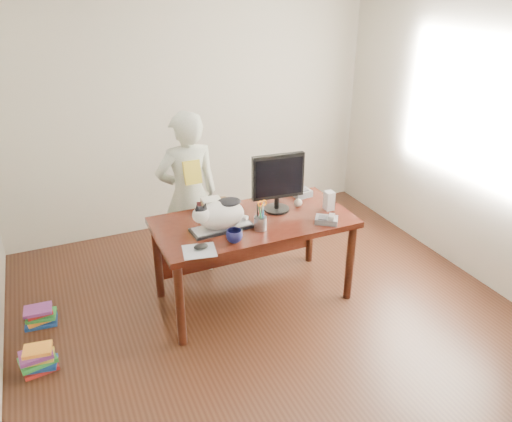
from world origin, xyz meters
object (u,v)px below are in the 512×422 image
object	(u,v)px
baseball	(298,203)
person	(188,196)
pen_cup	(260,221)
book_pile_a	(39,359)
mouse	(201,247)
book_stack	(213,204)
phone	(327,220)
desk	(250,232)
monitor	(278,180)
cat	(220,214)
calculator	(299,191)
speaker	(329,201)
keyboard	(222,228)
coffee_mug	(234,236)

from	to	relation	value
baseball	person	size ratio (longest dim) A/B	0.05
pen_cup	book_pile_a	world-z (taller)	pen_cup
mouse	book_stack	distance (m)	0.69
mouse	phone	world-z (taller)	phone
desk	monitor	xyz separation A→B (m)	(0.25, -0.01, 0.43)
cat	monitor	xyz separation A→B (m)	(0.56, 0.13, 0.14)
desk	book_stack	xyz separation A→B (m)	(-0.23, 0.25, 0.19)
calculator	phone	bearing A→B (deg)	-100.02
baseball	speaker	bearing A→B (deg)	-35.74
desk	pen_cup	bearing A→B (deg)	-93.84
baseball	person	bearing A→B (deg)	145.10
mouse	person	world-z (taller)	person
pen_cup	keyboard	bearing A→B (deg)	156.58
desk	cat	distance (m)	0.44
desk	phone	distance (m)	0.66
cat	book_pile_a	world-z (taller)	cat
speaker	person	distance (m)	1.24
phone	calculator	bearing A→B (deg)	119.31
keyboard	monitor	size ratio (longest dim) A/B	1.00
keyboard	person	size ratio (longest dim) A/B	0.32
cat	monitor	distance (m)	0.59
phone	coffee_mug	bearing A→B (deg)	-144.64
coffee_mug	cat	bearing A→B (deg)	98.23
monitor	baseball	world-z (taller)	monitor
cat	pen_cup	xyz separation A→B (m)	(0.29, -0.12, -0.07)
desk	monitor	bearing A→B (deg)	-1.29
person	book_pile_a	size ratio (longest dim) A/B	5.69
coffee_mug	baseball	bearing A→B (deg)	26.21
desk	person	bearing A→B (deg)	122.31
book_stack	calculator	xyz separation A→B (m)	(0.81, -0.03, -0.01)
desk	baseball	bearing A→B (deg)	-0.08
pen_cup	baseball	distance (m)	0.53
desk	monitor	world-z (taller)	monitor
monitor	coffee_mug	bearing A→B (deg)	-141.26
mouse	coffee_mug	size ratio (longest dim) A/B	0.95
book_stack	phone	bearing A→B (deg)	-30.48
phone	baseball	size ratio (longest dim) A/B	3.07
speaker	phone	bearing A→B (deg)	-122.35
baseball	mouse	bearing A→B (deg)	-159.69
keyboard	cat	distance (m)	0.12
coffee_mug	book_pile_a	xyz separation A→B (m)	(-1.47, 0.08, -0.71)
book_stack	monitor	bearing A→B (deg)	-19.20
mouse	coffee_mug	bearing A→B (deg)	12.44
book_pile_a	keyboard	bearing A→B (deg)	5.68
pen_cup	mouse	bearing A→B (deg)	-167.76
desk	mouse	xyz separation A→B (m)	(-0.54, -0.37, 0.17)
mouse	phone	xyz separation A→B (m)	(1.06, 0.00, 0.00)
cat	person	distance (m)	0.71
phone	person	xyz separation A→B (m)	(-0.87, 0.92, -0.01)
cat	monitor	bearing A→B (deg)	9.66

